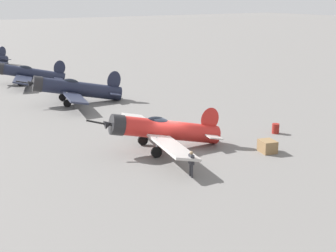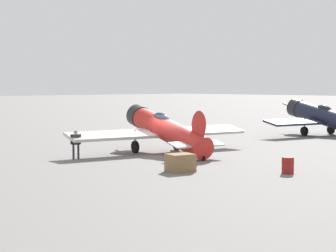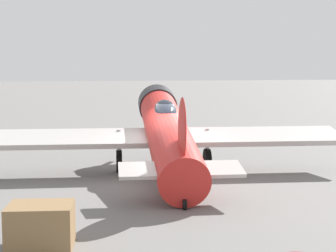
{
  "view_description": "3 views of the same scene",
  "coord_description": "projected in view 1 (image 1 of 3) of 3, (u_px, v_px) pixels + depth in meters",
  "views": [
    {
      "loc": [
        -30.17,
        19.15,
        11.41
      ],
      "look_at": [
        0.0,
        0.0,
        1.8
      ],
      "focal_mm": 52.87,
      "sensor_mm": 36.0,
      "label": 1
    },
    {
      "loc": [
        -24.32,
        -25.67,
        4.37
      ],
      "look_at": [
        0.0,
        0.0,
        1.8
      ],
      "focal_mm": 59.09,
      "sensor_mm": 36.0,
      "label": 2
    },
    {
      "loc": [
        -5.42,
        -16.55,
        3.58
      ],
      "look_at": [
        0.0,
        0.0,
        1.8
      ],
      "focal_mm": 56.44,
      "sensor_mm": 36.0,
      "label": 3
    }
  ],
  "objects": [
    {
      "name": "fuel_drum",
      "position": [
        276.0,
        129.0,
        41.54
      ],
      "size": [
        0.64,
        0.64,
        0.83
      ],
      "color": "maroon",
      "rests_on": "ground_plane"
    },
    {
      "name": "airplane_far_line",
      "position": [
        28.0,
        73.0,
        64.5
      ],
      "size": [
        12.84,
        9.6,
        3.22
      ],
      "rotation": [
        0.0,
        0.0,
        1.22
      ],
      "color": "#1E2338",
      "rests_on": "ground_plane"
    },
    {
      "name": "airplane_foreground",
      "position": [
        162.0,
        130.0,
        36.9
      ],
      "size": [
        12.86,
        10.1,
        3.09
      ],
      "rotation": [
        0.0,
        0.0,
        1.36
      ],
      "color": "red",
      "rests_on": "ground_plane"
    },
    {
      "name": "airplane_mid_apron",
      "position": [
        75.0,
        89.0,
        52.71
      ],
      "size": [
        12.45,
        10.93,
        3.44
      ],
      "rotation": [
        0.0,
        0.0,
        1.36
      ],
      "color": "#1E2338",
      "rests_on": "ground_plane"
    },
    {
      "name": "ground_crew_mechanic",
      "position": [
        191.0,
        161.0,
        31.5
      ],
      "size": [
        0.66,
        0.33,
        1.74
      ],
      "rotation": [
        0.0,
        0.0,
        1.35
      ],
      "color": "#2D2D33",
      "rests_on": "ground_plane"
    },
    {
      "name": "ground_plane",
      "position": [
        168.0,
        149.0,
        37.47
      ],
      "size": [
        400.0,
        400.0,
        0.0
      ],
      "primitive_type": "plane",
      "color": "slate"
    },
    {
      "name": "equipment_crate",
      "position": [
        267.0,
        146.0,
        36.58
      ],
      "size": [
        1.51,
        1.33,
        0.91
      ],
      "rotation": [
        0.0,
        0.0,
        1.33
      ],
      "color": "olive",
      "rests_on": "ground_plane"
    }
  ]
}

